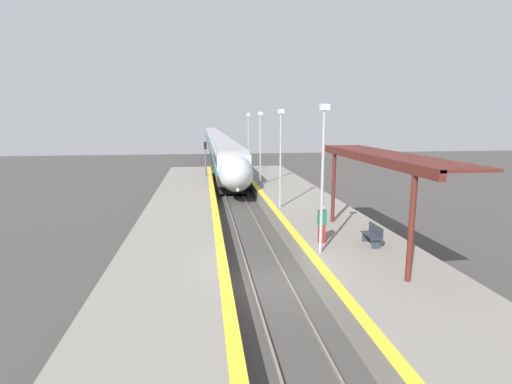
# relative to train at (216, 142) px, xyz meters

# --- Properties ---
(ground_plane) EXTENTS (120.00, 120.00, 0.00)m
(ground_plane) POSITION_rel_train_xyz_m (0.00, -60.22, -2.19)
(ground_plane) COLOR #423F3D
(rail_left) EXTENTS (0.08, 90.00, 0.15)m
(rail_left) POSITION_rel_train_xyz_m (-0.72, -60.22, -2.12)
(rail_left) COLOR slate
(rail_left) RESTS_ON ground_plane
(rail_right) EXTENTS (0.08, 90.00, 0.15)m
(rail_right) POSITION_rel_train_xyz_m (0.72, -60.22, -2.12)
(rail_right) COLOR slate
(rail_right) RESTS_ON ground_plane
(train) EXTENTS (2.76, 92.76, 3.83)m
(train) POSITION_rel_train_xyz_m (0.00, 0.00, 0.00)
(train) COLOR black
(train) RESTS_ON ground_plane
(platform_right) EXTENTS (5.02, 64.00, 0.92)m
(platform_right) POSITION_rel_train_xyz_m (4.13, -60.22, -1.73)
(platform_right) COLOR gray
(platform_right) RESTS_ON ground_plane
(platform_left) EXTENTS (4.46, 64.00, 0.92)m
(platform_left) POSITION_rel_train_xyz_m (-3.85, -60.22, -1.73)
(platform_left) COLOR gray
(platform_left) RESTS_ON ground_plane
(platform_bench) EXTENTS (0.44, 1.41, 0.89)m
(platform_bench) POSITION_rel_train_xyz_m (4.81, -58.53, -0.81)
(platform_bench) COLOR #2D333D
(platform_bench) RESTS_ON platform_right
(person_waiting) EXTENTS (0.36, 0.22, 1.70)m
(person_waiting) POSITION_rel_train_xyz_m (2.67, -57.95, -0.39)
(person_waiting) COLOR maroon
(person_waiting) RESTS_ON platform_right
(railway_signal) EXTENTS (0.28, 0.28, 4.20)m
(railway_signal) POSITION_rel_train_xyz_m (-2.22, -35.87, 0.39)
(railway_signal) COLOR #59595E
(railway_signal) RESTS_ON ground_plane
(lamppost_near) EXTENTS (0.36, 0.20, 5.99)m
(lamppost_near) POSITION_rel_train_xyz_m (2.23, -59.24, 2.12)
(lamppost_near) COLOR #9E9EA3
(lamppost_near) RESTS_ON platform_right
(lamppost_mid) EXTENTS (0.36, 0.20, 5.99)m
(lamppost_mid) POSITION_rel_train_xyz_m (2.23, -50.55, 2.12)
(lamppost_mid) COLOR #9E9EA3
(lamppost_mid) RESTS_ON platform_right
(lamppost_far) EXTENTS (0.36, 0.20, 5.99)m
(lamppost_far) POSITION_rel_train_xyz_m (2.23, -41.86, 2.12)
(lamppost_far) COLOR #9E9EA3
(lamppost_far) RESTS_ON platform_right
(lamppost_farthest) EXTENTS (0.36, 0.20, 5.99)m
(lamppost_farthest) POSITION_rel_train_xyz_m (2.23, -33.17, 2.12)
(lamppost_farthest) COLOR #9E9EA3
(lamppost_farthest) RESTS_ON platform_right
(station_canopy) EXTENTS (2.02, 11.04, 4.00)m
(station_canopy) POSITION_rel_train_xyz_m (4.91, -58.44, 2.45)
(station_canopy) COLOR #511E19
(station_canopy) RESTS_ON platform_right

